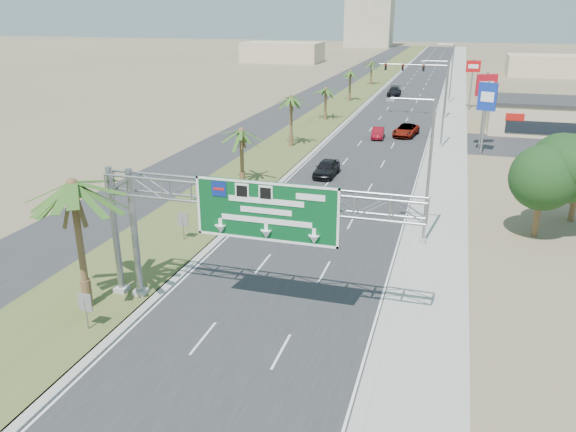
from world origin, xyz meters
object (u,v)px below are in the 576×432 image
(palm_near, at_px, (72,185))
(pole_sign_red_far, at_px, (473,70))
(signal_mast, at_px, (433,85))
(sign_gantry, at_px, (239,205))
(store_building, at_px, (560,117))
(car_mid_lane, at_px, (378,133))
(pole_sign_red_near, at_px, (486,89))
(pole_sign_blue, at_px, (487,100))
(car_left_lane, at_px, (327,168))
(car_right_lane, at_px, (406,130))
(car_far, at_px, (394,92))

(palm_near, distance_m, pole_sign_red_far, 76.46)
(pole_sign_red_far, bearing_deg, signal_mast, -119.85)
(sign_gantry, relative_size, store_building, 0.93)
(car_mid_lane, bearing_deg, pole_sign_red_near, -16.47)
(sign_gantry, xyz_separation_m, pole_sign_blue, (12.99, 40.52, -0.02))
(sign_gantry, distance_m, store_building, 60.77)
(sign_gantry, height_order, palm_near, palm_near)
(store_building, relative_size, car_left_lane, 3.82)
(store_building, bearing_deg, signal_mast, 160.46)
(sign_gantry, xyz_separation_m, car_right_lane, (4.01, 47.91, -5.29))
(pole_sign_red_far, bearing_deg, palm_near, -105.17)
(palm_near, bearing_deg, car_right_lane, 76.30)
(car_mid_lane, relative_size, car_far, 0.73)
(sign_gantry, xyz_separation_m, palm_near, (-8.14, -1.93, 0.87))
(signal_mast, relative_size, pole_sign_red_near, 1.18)
(signal_mast, bearing_deg, pole_sign_red_far, 60.15)
(signal_mast, height_order, pole_sign_red_far, signal_mast)
(car_left_lane, height_order, car_mid_lane, car_left_lane)
(palm_near, xyz_separation_m, car_left_lane, (6.56, 28.82, -6.13))
(signal_mast, bearing_deg, car_left_lane, -102.54)
(palm_near, xyz_separation_m, store_building, (31.20, 58.00, -4.93))
(palm_near, height_order, car_right_lane, palm_near)
(signal_mast, relative_size, car_right_lane, 1.87)
(signal_mast, distance_m, pole_sign_red_far, 11.41)
(pole_sign_blue, bearing_deg, sign_gantry, -107.78)
(car_mid_lane, xyz_separation_m, car_far, (-2.36, 38.64, 0.14))
(palm_near, height_order, pole_sign_red_far, palm_near)
(signal_mast, height_order, pole_sign_red_near, pole_sign_red_near)
(pole_sign_blue, bearing_deg, pole_sign_red_near, 92.68)
(car_left_lane, relative_size, car_right_lane, 0.86)
(store_building, height_order, car_left_lane, store_building)
(car_right_lane, bearing_deg, car_left_lane, -96.95)
(store_building, relative_size, car_mid_lane, 4.35)
(car_right_lane, relative_size, pole_sign_red_near, 0.63)
(palm_near, distance_m, store_building, 66.04)
(car_mid_lane, bearing_deg, car_far, 89.07)
(car_far, xyz_separation_m, pole_sign_red_near, (14.49, -41.23, 6.01))
(car_far, height_order, pole_sign_blue, pole_sign_blue)
(car_mid_lane, distance_m, pole_sign_blue, 14.33)
(car_left_lane, xyz_separation_m, car_right_lane, (5.59, 21.01, -0.04))
(car_mid_lane, relative_size, pole_sign_red_near, 0.48)
(palm_near, xyz_separation_m, car_far, (6.52, 86.23, -6.11))
(car_mid_lane, height_order, pole_sign_red_far, pole_sign_red_far)
(signal_mast, height_order, pole_sign_blue, pole_sign_blue)
(car_right_lane, bearing_deg, car_mid_lane, -137.60)
(store_building, xyz_separation_m, pole_sign_red_near, (-10.19, -13.00, 4.83))
(store_building, relative_size, pole_sign_blue, 2.23)
(sign_gantry, bearing_deg, signal_mast, 84.26)
(car_far, relative_size, pole_sign_red_near, 0.65)
(car_mid_lane, relative_size, pole_sign_blue, 0.51)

